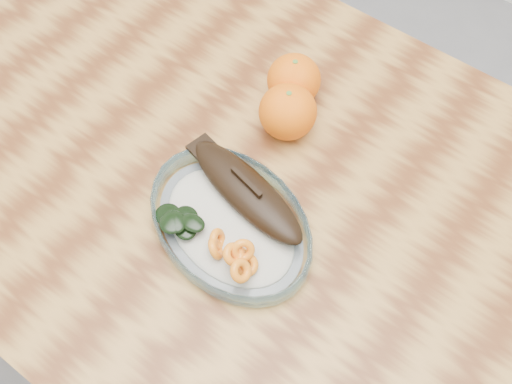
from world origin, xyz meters
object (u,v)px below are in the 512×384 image
plated_meal (231,221)px  dining_table (238,205)px  orange_left (288,112)px  orange_right (294,80)px

plated_meal → dining_table: bearing=137.4°
plated_meal → orange_left: (-0.04, 0.19, 0.03)m
dining_table → orange_right: bearing=95.2°
dining_table → orange_left: size_ratio=13.65×
orange_left → orange_right: (-0.03, 0.06, -0.00)m
dining_table → plated_meal: 0.15m
orange_left → orange_right: orange_left is taller
orange_left → orange_right: size_ratio=1.05×
dining_table → orange_left: bearing=82.4°
dining_table → plated_meal: (0.05, -0.08, 0.12)m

